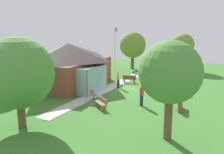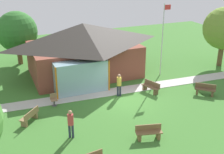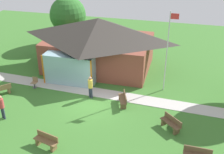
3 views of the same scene
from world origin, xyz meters
The scene contains 13 objects.
ground_plane centered at (0.00, 0.00, 0.00)m, with size 44.00×44.00×0.00m, color #3D752D.
pavilion centered at (-1.44, 5.89, 2.35)m, with size 9.94×7.70×4.51m.
footpath centered at (0.00, 1.50, 0.01)m, with size 21.54×1.30×0.03m, color #BCB7B2.
flagpole centered at (4.74, 3.28, 3.39)m, with size 0.64×0.08×6.19m.
bench_rear_near_path centered at (2.14, 0.40, 0.40)m, with size 0.92×1.56×0.84m.
bench_mid_right centered at (5.65, -1.58, 0.40)m, with size 1.40×1.34×0.84m.
bench_front_center centered at (-1.10, -5.07, 0.40)m, with size 1.56×0.80×0.84m.
bench_mid_left centered at (-7.03, -0.65, 0.40)m, with size 1.33×1.41×0.84m.
patio_chair_west centered at (-5.17, 1.06, 0.42)m, with size 0.44×0.44×0.86m.
visitor_on_path centered at (-0.39, 0.69, 1.02)m, with size 0.34×0.34×1.74m.
visitor_strolling_lawn centered at (-5.11, -3.28, 1.02)m, with size 0.34×0.34×1.74m.
tree_east_hedge centered at (11.22, 3.22, 3.57)m, with size 3.86×3.86×5.52m.
tree_behind_pavilion_left centered at (-6.30, 10.98, 3.15)m, with size 3.81×3.81×5.07m.
Camera 2 is at (-8.44, -17.33, 9.49)m, focal length 47.06 mm.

